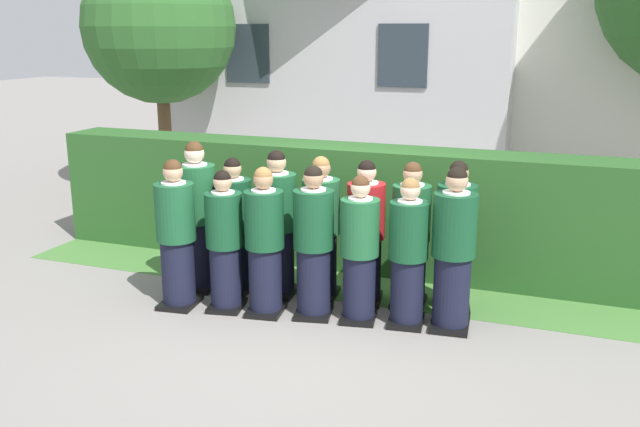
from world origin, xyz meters
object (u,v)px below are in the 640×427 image
object	(u,v)px
student_rear_row_0	(197,219)
student_rear_row_1	(234,229)
student_rear_row_3	(321,231)
student_front_row_1	(225,244)
student_front_row_0	(176,238)
student_front_row_4	(360,253)
student_rear_row_5	(411,238)
student_front_row_3	(314,246)
student_front_row_6	(453,253)
student_rear_row_2	(277,227)
student_front_row_5	(408,256)
student_rear_row_6	(455,239)
student_in_red_blazer	(366,236)
student_front_row_2	(265,245)

from	to	relation	value
student_rear_row_0	student_rear_row_1	world-z (taller)	student_rear_row_0
student_rear_row_3	student_front_row_1	bearing A→B (deg)	-140.22
student_front_row_0	student_front_row_4	bearing A→B (deg)	9.46
student_rear_row_5	student_rear_row_0	bearing A→B (deg)	-171.63
student_front_row_4	student_front_row_1	bearing A→B (deg)	-171.43
student_front_row_3	student_rear_row_3	world-z (taller)	student_front_row_3
student_front_row_6	student_rear_row_2	xyz separation A→B (m)	(-2.01, 0.24, 0.00)
student_front_row_0	student_rear_row_1	bearing A→B (deg)	58.88
student_front_row_5	student_rear_row_5	xyz separation A→B (m)	(-0.10, 0.53, 0.03)
student_front_row_5	student_rear_row_1	distance (m)	2.09
student_front_row_4	student_rear_row_5	bearing A→B (deg)	56.85
student_front_row_1	student_rear_row_0	bearing A→B (deg)	142.52
student_front_row_4	student_rear_row_1	xyz separation A→B (m)	(-1.58, 0.29, 0.01)
student_front_row_1	student_rear_row_6	xyz separation A→B (m)	(2.29, 0.88, 0.05)
student_front_row_3	student_rear_row_5	xyz separation A→B (m)	(0.87, 0.65, -0.01)
student_front_row_3	student_rear_row_6	distance (m)	1.52
student_front_row_3	student_rear_row_0	xyz separation A→B (m)	(-1.55, 0.29, 0.06)
student_rear_row_3	student_rear_row_6	world-z (taller)	student_rear_row_6
student_front_row_0	student_rear_row_3	world-z (taller)	student_front_row_0
student_front_row_3	student_in_red_blazer	bearing A→B (deg)	55.06
student_front_row_4	student_front_row_2	bearing A→B (deg)	-169.86
student_front_row_5	student_rear_row_2	bearing A→B (deg)	169.14
student_front_row_1	student_front_row_6	bearing A→B (deg)	8.30
student_front_row_1	student_rear_row_0	size ratio (longest dim) A/B	0.88
student_front_row_2	student_rear_row_3	distance (m)	0.76
student_front_row_3	student_front_row_6	bearing A→B (deg)	7.27
student_front_row_1	student_rear_row_0	distance (m)	0.76
student_front_row_5	student_rear_row_0	world-z (taller)	student_rear_row_0
student_front_row_3	student_rear_row_2	bearing A→B (deg)	144.85
student_front_row_3	student_front_row_2	bearing A→B (deg)	-166.06
student_front_row_5	student_rear_row_2	size ratio (longest dim) A/B	0.92
student_rear_row_2	student_front_row_4	bearing A→B (deg)	-18.77
student_rear_row_1	student_rear_row_5	distance (m)	2.00
student_front_row_6	student_rear_row_3	bearing A→B (deg)	167.15
student_front_row_4	student_rear_row_3	world-z (taller)	student_rear_row_3
student_front_row_4	student_rear_row_3	size ratio (longest dim) A/B	0.95
student_in_red_blazer	student_rear_row_5	size ratio (longest dim) A/B	1.00
student_front_row_2	student_rear_row_2	bearing A→B (deg)	99.76
student_front_row_5	student_rear_row_3	distance (m)	1.17
student_front_row_3	student_rear_row_6	xyz separation A→B (m)	(1.34, 0.71, 0.01)
student_front_row_2	student_rear_row_5	size ratio (longest dim) A/B	0.99
student_front_row_2	student_rear_row_3	bearing A→B (deg)	59.53
student_front_row_0	student_front_row_2	bearing A→B (deg)	8.77
student_rear_row_0	student_rear_row_3	world-z (taller)	student_rear_row_0
student_front_row_5	student_front_row_6	bearing A→B (deg)	8.19
student_front_row_2	student_front_row_5	distance (m)	1.50
student_front_row_5	student_rear_row_5	distance (m)	0.54
student_rear_row_0	student_rear_row_2	size ratio (longest dim) A/B	1.04
student_front_row_0	student_front_row_4	distance (m)	1.99
student_front_row_5	student_front_row_0	bearing A→B (deg)	-170.91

